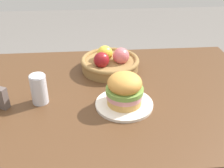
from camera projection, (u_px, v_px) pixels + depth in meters
The scene contains 6 objects.
dining_table at pixel (105, 111), 1.25m from camera, with size 1.40×0.90×0.75m.
plate at pixel (124, 104), 1.11m from camera, with size 0.23×0.23×0.01m, color silver.
sandwich at pixel (125, 89), 1.08m from camera, with size 0.15×0.15×0.13m.
soda_can at pixel (39, 89), 1.10m from camera, with size 0.07×0.07×0.13m.
fruit_basket at pixel (110, 62), 1.36m from camera, with size 0.29×0.29×0.12m.
napkin_holder at pixel (0, 98), 1.08m from camera, with size 0.06×0.03×0.09m, color #594C47.
Camera 1 is at (-0.05, -1.01, 1.40)m, focal length 44.11 mm.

